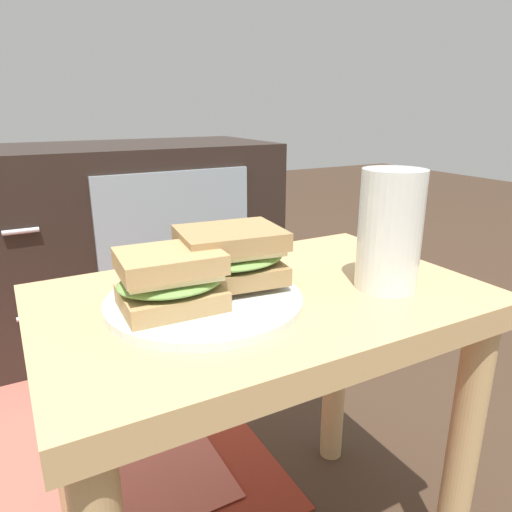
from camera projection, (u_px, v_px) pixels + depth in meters
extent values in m
cube|color=tan|center=(263.00, 304.00, 0.61)|extent=(0.56, 0.36, 0.04)
cylinder|color=tan|center=(462.00, 456.00, 0.67)|extent=(0.04, 0.04, 0.43)
cylinder|color=tan|center=(68.00, 446.00, 0.69)|extent=(0.04, 0.04, 0.43)
cylinder|color=tan|center=(336.00, 363.00, 0.91)|extent=(0.04, 0.04, 0.43)
cube|color=black|center=(116.00, 240.00, 1.45)|extent=(0.96, 0.44, 0.58)
cube|color=#8C9EA8|center=(178.00, 250.00, 1.32)|extent=(0.44, 0.01, 0.44)
cylinder|color=silver|center=(21.00, 231.00, 1.10)|extent=(0.08, 0.01, 0.01)
cylinder|color=silver|center=(34.00, 316.00, 1.17)|extent=(0.08, 0.01, 0.01)
cylinder|color=silver|center=(203.00, 299.00, 0.57)|extent=(0.24, 0.24, 0.01)
cube|color=tan|center=(172.00, 298.00, 0.53)|extent=(0.11, 0.09, 0.02)
ellipsoid|color=#729E4C|center=(171.00, 282.00, 0.52)|extent=(0.12, 0.10, 0.02)
cube|color=beige|center=(170.00, 273.00, 0.52)|extent=(0.11, 0.09, 0.01)
cube|color=tan|center=(169.00, 261.00, 0.52)|extent=(0.12, 0.09, 0.02)
cube|color=#9E7A4C|center=(231.00, 271.00, 0.59)|extent=(0.13, 0.11, 0.02)
ellipsoid|color=#729E4C|center=(230.00, 257.00, 0.58)|extent=(0.15, 0.12, 0.02)
cube|color=beige|center=(230.00, 249.00, 0.58)|extent=(0.12, 0.10, 0.01)
cube|color=#9E7A4C|center=(230.00, 238.00, 0.58)|extent=(0.13, 0.11, 0.02)
cylinder|color=silver|center=(390.00, 230.00, 0.59)|extent=(0.08, 0.08, 0.15)
cylinder|color=orange|center=(389.00, 237.00, 0.60)|extent=(0.07, 0.07, 0.13)
cylinder|color=white|center=(394.00, 181.00, 0.58)|extent=(0.07, 0.07, 0.01)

